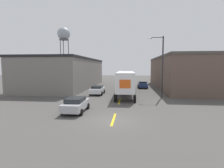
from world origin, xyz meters
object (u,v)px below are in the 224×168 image
semi_truck (126,81)px  parked_car_left_far (97,90)px  parked_car_right_far (143,84)px  water_tower (64,35)px  street_lamp (161,63)px  parked_car_left_near (76,104)px

semi_truck → parked_car_left_far: size_ratio=3.43×
parked_car_right_far → semi_truck: bearing=-109.3°
parked_car_right_far → parked_car_left_far: same height
semi_truck → parked_car_right_far: semi_truck is taller
parked_car_right_far → parked_car_left_far: 12.63m
parked_car_right_far → water_tower: (-29.42, 31.01, 16.69)m
parked_car_left_far → street_lamp: size_ratio=0.47×
parked_car_right_far → parked_car_left_near: size_ratio=1.00×
water_tower → street_lamp: bearing=-54.0°
semi_truck → parked_car_right_far: bearing=69.6°
parked_car_left_near → water_tower: size_ratio=0.21×
semi_truck → parked_car_left_far: bearing=179.6°
parked_car_left_near → water_tower: (-21.38, 52.22, 16.69)m
street_lamp → parked_car_right_far: bearing=98.5°
semi_truck → parked_car_left_near: (-4.64, -11.52, -1.49)m
street_lamp → semi_truck: bearing=156.8°
parked_car_left_near → parked_car_left_far: 11.46m
semi_truck → parked_car_left_far: 4.88m
semi_truck → water_tower: (-26.03, 40.70, 15.20)m
parked_car_left_near → street_lamp: (9.81, 9.30, 4.30)m
semi_truck → street_lamp: bearing=-24.3°
parked_car_left_far → parked_car_left_near: bearing=-90.0°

